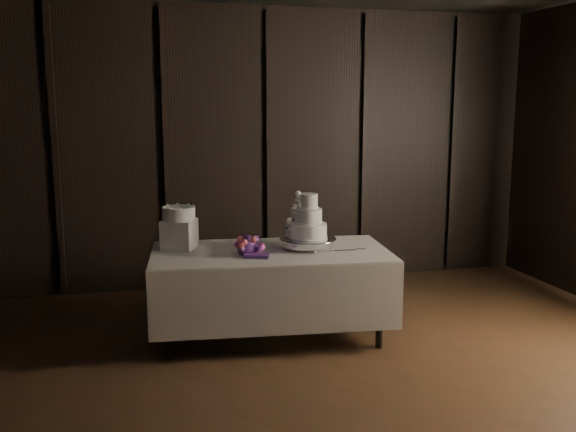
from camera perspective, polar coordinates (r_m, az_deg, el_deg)
The scene contains 8 objects.
room at distance 3.69m, azimuth 9.81°, elevation 2.29°, with size 6.08×7.08×3.08m.
display_table at distance 5.50m, azimuth -1.53°, elevation -6.58°, with size 2.08×1.23×0.76m.
cake_stand at distance 5.48m, azimuth 1.79°, elevation -2.45°, with size 0.48×0.48×0.09m, color silver.
wedding_cake at distance 5.42m, azimuth 1.56°, elevation -0.47°, with size 0.36×0.32×0.38m.
bouquet at distance 5.26m, azimuth -3.61°, elevation -2.71°, with size 0.31×0.41×0.20m, color #B94746, non-canonical shape.
box_pedestal at distance 5.54m, azimuth -9.64°, elevation -1.60°, with size 0.26×0.26×0.25m, color white.
small_cake at distance 5.51m, azimuth -9.69°, elevation 0.24°, with size 0.28×0.28×0.11m, color white.
cake_knife at distance 5.40m, azimuth 4.58°, elevation -3.08°, with size 0.37×0.02×0.01m, color silver.
Camera 1 is at (-1.47, -3.35, 1.99)m, focal length 40.00 mm.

